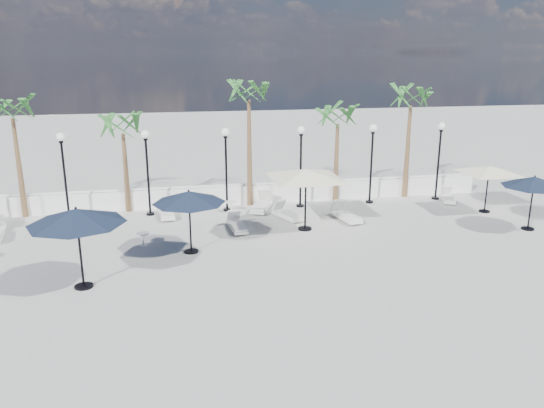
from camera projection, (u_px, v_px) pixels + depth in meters
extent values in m
plane|color=#A6A6A1|center=(248.00, 263.00, 18.57)|extent=(100.00, 100.00, 0.00)
cube|color=white|center=(225.00, 196.00, 25.52)|extent=(26.00, 0.30, 0.90)
cube|color=white|center=(224.00, 185.00, 25.38)|extent=(26.00, 0.12, 0.08)
cylinder|color=black|center=(69.00, 218.00, 23.39)|extent=(0.36, 0.36, 0.10)
cylinder|color=black|center=(65.00, 181.00, 22.93)|extent=(0.10, 0.10, 3.50)
cylinder|color=black|center=(61.00, 142.00, 22.46)|extent=(0.18, 0.18, 0.10)
sphere|color=white|center=(60.00, 137.00, 22.40)|extent=(0.36, 0.36, 0.36)
cylinder|color=black|center=(150.00, 214.00, 24.04)|extent=(0.36, 0.36, 0.10)
cylinder|color=black|center=(148.00, 177.00, 23.57)|extent=(0.10, 0.10, 3.50)
cylinder|color=black|center=(146.00, 139.00, 23.10)|extent=(0.18, 0.18, 0.10)
sphere|color=white|center=(145.00, 134.00, 23.05)|extent=(0.36, 0.36, 0.36)
cylinder|color=black|center=(227.00, 209.00, 24.68)|extent=(0.36, 0.36, 0.10)
cylinder|color=black|center=(226.00, 174.00, 24.22)|extent=(0.10, 0.10, 3.50)
cylinder|color=black|center=(225.00, 137.00, 23.75)|extent=(0.18, 0.18, 0.10)
sphere|color=white|center=(225.00, 132.00, 23.69)|extent=(0.36, 0.36, 0.36)
cylinder|color=black|center=(300.00, 206.00, 25.33)|extent=(0.36, 0.36, 0.10)
cylinder|color=black|center=(301.00, 171.00, 24.86)|extent=(0.10, 0.10, 3.50)
cylinder|color=black|center=(301.00, 135.00, 24.39)|extent=(0.18, 0.18, 0.10)
sphere|color=white|center=(301.00, 130.00, 24.34)|extent=(0.36, 0.36, 0.36)
cylinder|color=black|center=(369.00, 202.00, 25.97)|extent=(0.36, 0.36, 0.10)
cylinder|color=black|center=(371.00, 168.00, 25.51)|extent=(0.10, 0.10, 3.50)
cylinder|color=black|center=(373.00, 133.00, 25.04)|extent=(0.18, 0.18, 0.10)
sphere|color=white|center=(373.00, 128.00, 24.98)|extent=(0.36, 0.36, 0.36)
cylinder|color=black|center=(435.00, 198.00, 26.62)|extent=(0.36, 0.36, 0.10)
cylinder|color=black|center=(438.00, 165.00, 26.15)|extent=(0.10, 0.10, 3.50)
cylinder|color=black|center=(441.00, 131.00, 25.68)|extent=(0.18, 0.18, 0.10)
sphere|color=white|center=(442.00, 126.00, 25.63)|extent=(0.36, 0.36, 0.36)
cone|color=brown|center=(19.00, 169.00, 23.19)|extent=(0.28, 0.28, 4.40)
cone|color=brown|center=(126.00, 173.00, 24.13)|extent=(0.28, 0.28, 3.60)
cone|color=brown|center=(249.00, 154.00, 24.99)|extent=(0.28, 0.28, 5.00)
cone|color=brown|center=(336.00, 163.00, 25.94)|extent=(0.28, 0.28, 3.80)
cone|color=brown|center=(407.00, 152.00, 26.52)|extent=(0.28, 0.28, 4.60)
cube|color=silver|center=(167.00, 214.00, 23.69)|extent=(0.76, 1.84, 0.10)
cube|color=silver|center=(167.00, 213.00, 23.43)|extent=(0.67, 1.26, 0.10)
cube|color=silver|center=(165.00, 202.00, 24.26)|extent=(0.60, 0.47, 0.56)
cube|color=silver|center=(237.00, 227.00, 21.90)|extent=(0.69, 1.72, 0.09)
cube|color=silver|center=(239.00, 227.00, 21.66)|extent=(0.61, 1.17, 0.09)
cube|color=silver|center=(234.00, 215.00, 22.43)|extent=(0.56, 0.44, 0.53)
cube|color=silver|center=(288.00, 216.00, 23.39)|extent=(1.15, 1.78, 0.09)
cube|color=silver|center=(291.00, 215.00, 23.18)|extent=(0.91, 1.26, 0.09)
cube|color=silver|center=(279.00, 205.00, 23.85)|extent=(0.64, 0.57, 0.53)
cube|color=silver|center=(346.00, 217.00, 23.20)|extent=(0.96, 1.95, 0.10)
cube|color=silver|center=(349.00, 216.00, 22.95)|extent=(0.81, 1.35, 0.10)
cube|color=silver|center=(338.00, 204.00, 23.78)|extent=(0.66, 0.54, 0.58)
cube|color=silver|center=(261.00, 207.00, 24.66)|extent=(1.40, 2.13, 0.11)
cube|color=silver|center=(260.00, 206.00, 24.37)|extent=(1.11, 1.50, 0.11)
cube|color=silver|center=(265.00, 194.00, 25.32)|extent=(0.77, 0.69, 0.63)
cube|color=silver|center=(448.00, 199.00, 26.12)|extent=(1.04, 1.67, 0.09)
cube|color=silver|center=(449.00, 199.00, 25.89)|extent=(0.83, 1.17, 0.09)
cube|color=silver|center=(446.00, 190.00, 26.64)|extent=(0.59, 0.52, 0.49)
cylinder|color=silver|center=(143.00, 245.00, 20.23)|extent=(0.39, 0.39, 0.03)
cylinder|color=silver|center=(143.00, 240.00, 20.17)|extent=(0.06, 0.06, 0.46)
cylinder|color=silver|center=(142.00, 234.00, 20.10)|extent=(0.50, 0.50, 0.03)
cylinder|color=silver|center=(231.00, 212.00, 24.44)|extent=(0.40, 0.40, 0.03)
cylinder|color=silver|center=(231.00, 207.00, 24.38)|extent=(0.06, 0.06, 0.48)
cylinder|color=silver|center=(231.00, 202.00, 24.31)|extent=(0.52, 0.52, 0.03)
cylinder|color=black|center=(84.00, 286.00, 16.62)|extent=(0.58, 0.58, 0.06)
cylinder|color=black|center=(80.00, 250.00, 16.28)|extent=(0.07, 0.07, 2.52)
cone|color=black|center=(76.00, 216.00, 15.99)|extent=(2.98, 2.98, 0.46)
sphere|color=black|center=(76.00, 208.00, 15.92)|extent=(0.08, 0.08, 0.08)
cylinder|color=black|center=(191.00, 251.00, 19.54)|extent=(0.53, 0.53, 0.06)
cylinder|color=black|center=(190.00, 223.00, 19.23)|extent=(0.07, 0.07, 2.28)
cone|color=black|center=(189.00, 197.00, 18.97)|extent=(2.66, 2.66, 0.43)
sphere|color=black|center=(189.00, 191.00, 18.90)|extent=(0.08, 0.08, 0.08)
cylinder|color=black|center=(528.00, 229.00, 22.07)|extent=(0.51, 0.51, 0.06)
cylinder|color=black|center=(531.00, 204.00, 21.78)|extent=(0.06, 0.06, 2.20)
cone|color=black|center=(534.00, 182.00, 21.52)|extent=(2.57, 2.57, 0.41)
sphere|color=black|center=(535.00, 176.00, 21.46)|extent=(0.07, 0.07, 0.07)
cylinder|color=black|center=(305.00, 229.00, 22.06)|extent=(0.57, 0.57, 0.07)
cylinder|color=black|center=(305.00, 200.00, 21.72)|extent=(0.08, 0.08, 2.54)
pyramid|color=beige|center=(306.00, 169.00, 21.37)|extent=(5.61, 5.61, 0.39)
cylinder|color=black|center=(484.00, 211.00, 24.49)|extent=(0.49, 0.49, 0.06)
cylinder|color=black|center=(487.00, 189.00, 24.20)|extent=(0.07, 0.07, 2.13)
pyramid|color=beige|center=(489.00, 166.00, 23.90)|extent=(4.64, 4.64, 0.33)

